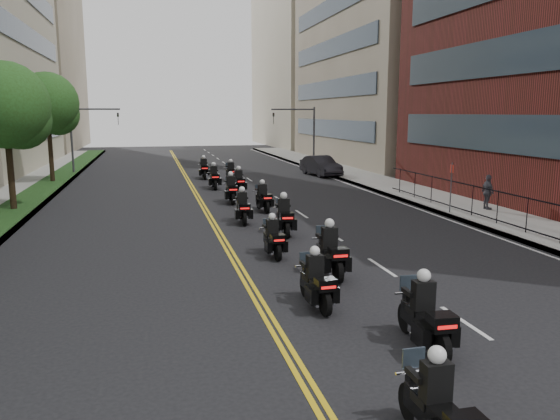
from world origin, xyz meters
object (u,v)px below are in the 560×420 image
at_px(motorcycle_7, 263,199).
at_px(motorcycle_10, 214,178).
at_px(motorcycle_4, 273,239).
at_px(motorcycle_8, 231,191).
at_px(motorcycle_5, 284,218).
at_px(motorcycle_6, 243,209).
at_px(motorcycle_12, 204,170).
at_px(motorcycle_11, 231,173).
at_px(motorcycle_2, 316,283).
at_px(parked_sedan, 321,166).
at_px(pedestrian_c, 488,192).
at_px(motorcycle_9, 239,182).
at_px(motorcycle_3, 330,254).
at_px(motorcycle_0, 439,413).
at_px(motorcycle_1, 425,318).

distance_m(motorcycle_7, motorcycle_10, 9.31).
xyz_separation_m(motorcycle_4, motorcycle_8, (0.25, 12.04, 0.10)).
height_order(motorcycle_5, motorcycle_10, motorcycle_10).
distance_m(motorcycle_6, motorcycle_12, 17.92).
distance_m(motorcycle_8, motorcycle_11, 9.94).
bearing_deg(motorcycle_2, motorcycle_7, 81.25).
bearing_deg(motorcycle_6, motorcycle_10, 92.72).
relative_size(motorcycle_5, motorcycle_7, 1.08).
distance_m(parked_sedan, pedestrian_c, 18.34).
height_order(motorcycle_2, motorcycle_9, motorcycle_9).
xyz_separation_m(motorcycle_2, motorcycle_11, (1.72, 27.21, 0.02)).
xyz_separation_m(motorcycle_6, parked_sedan, (9.49, 17.87, 0.14)).
height_order(motorcycle_10, motorcycle_12, motorcycle_12).
distance_m(motorcycle_3, motorcycle_5, 6.13).
distance_m(motorcycle_5, motorcycle_9, 12.45).
relative_size(motorcycle_8, motorcycle_9, 1.04).
height_order(motorcycle_0, motorcycle_11, motorcycle_11).
xyz_separation_m(motorcycle_7, parked_sedan, (7.93, 15.06, 0.16)).
bearing_deg(motorcycle_5, pedestrian_c, 18.73).
bearing_deg(motorcycle_6, motorcycle_9, 84.76).
xyz_separation_m(motorcycle_5, parked_sedan, (8.18, 20.73, 0.10)).
xyz_separation_m(motorcycle_3, motorcycle_10, (-1.25, 20.99, -0.01)).
bearing_deg(parked_sedan, motorcycle_3, -114.95).
relative_size(motorcycle_9, parked_sedan, 0.48).
xyz_separation_m(motorcycle_1, motorcycle_10, (-1.53, 26.61, 0.02)).
relative_size(motorcycle_4, motorcycle_12, 0.86).
relative_size(motorcycle_2, motorcycle_9, 0.94).
relative_size(motorcycle_5, motorcycle_9, 1.04).
height_order(motorcycle_3, motorcycle_6, motorcycle_3).
height_order(motorcycle_3, motorcycle_8, motorcycle_3).
relative_size(motorcycle_8, motorcycle_10, 1.00).
relative_size(motorcycle_3, motorcycle_9, 1.05).
xyz_separation_m(motorcycle_3, motorcycle_11, (0.47, 24.65, -0.06)).
bearing_deg(motorcycle_0, motorcycle_4, 89.11).
distance_m(motorcycle_1, motorcycle_9, 24.20).
distance_m(motorcycle_2, motorcycle_7, 14.44).
distance_m(motorcycle_6, motorcycle_11, 15.75).
xyz_separation_m(motorcycle_9, motorcycle_11, (0.39, 6.07, -0.02)).
bearing_deg(motorcycle_1, motorcycle_12, 95.10).
xyz_separation_m(motorcycle_6, motorcycle_8, (0.32, 5.82, 0.04)).
relative_size(motorcycle_5, motorcycle_10, 1.00).
relative_size(motorcycle_3, motorcycle_10, 1.01).
height_order(motorcycle_2, motorcycle_11, motorcycle_11).
relative_size(motorcycle_0, motorcycle_8, 0.92).
distance_m(motorcycle_7, motorcycle_12, 15.19).
bearing_deg(motorcycle_0, motorcycle_12, 89.64).
bearing_deg(motorcycle_1, motorcycle_3, 95.00).
relative_size(motorcycle_6, motorcycle_10, 0.95).
xyz_separation_m(motorcycle_3, motorcycle_5, (0.00, 6.13, -0.01)).
height_order(motorcycle_8, pedestrian_c, pedestrian_c).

